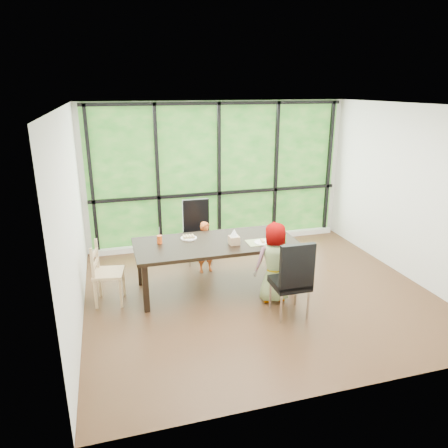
{
  "coord_description": "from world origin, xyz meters",
  "views": [
    {
      "loc": [
        -2.03,
        -5.26,
        2.93
      ],
      "look_at": [
        -0.47,
        0.21,
        1.05
      ],
      "focal_mm": 33.42,
      "sensor_mm": 36.0,
      "label": 1
    }
  ],
  "objects_px": {
    "plate_near": "(263,242)",
    "white_mug": "(282,231)",
    "dining_table": "(216,265)",
    "green_cup": "(283,239)",
    "chair_end_beech": "(109,273)",
    "orange_cup": "(160,239)",
    "plate_far": "(189,238)",
    "chair_interior_leather": "(290,278)",
    "tissue_box": "(234,240)",
    "chair_window_leather": "(198,232)",
    "child_older": "(275,262)",
    "child_toddler": "(206,247)"
  },
  "relations": [
    {
      "from": "chair_window_leather",
      "to": "white_mug",
      "type": "xyz_separation_m",
      "value": [
        1.12,
        -1.01,
        0.25
      ]
    },
    {
      "from": "plate_near",
      "to": "orange_cup",
      "type": "distance_m",
      "value": 1.51
    },
    {
      "from": "chair_window_leather",
      "to": "tissue_box",
      "type": "bearing_deg",
      "value": -76.1
    },
    {
      "from": "chair_window_leather",
      "to": "plate_near",
      "type": "xyz_separation_m",
      "value": [
        0.68,
        -1.3,
        0.22
      ]
    },
    {
      "from": "chair_interior_leather",
      "to": "tissue_box",
      "type": "distance_m",
      "value": 1.03
    },
    {
      "from": "dining_table",
      "to": "green_cup",
      "type": "height_order",
      "value": "green_cup"
    },
    {
      "from": "chair_window_leather",
      "to": "tissue_box",
      "type": "relative_size",
      "value": 7.51
    },
    {
      "from": "dining_table",
      "to": "plate_far",
      "type": "height_order",
      "value": "plate_far"
    },
    {
      "from": "plate_far",
      "to": "chair_interior_leather",
      "type": "bearing_deg",
      "value": -49.21
    },
    {
      "from": "plate_near",
      "to": "green_cup",
      "type": "distance_m",
      "value": 0.31
    },
    {
      "from": "plate_near",
      "to": "plate_far",
      "type": "bearing_deg",
      "value": 154.43
    },
    {
      "from": "orange_cup",
      "to": "white_mug",
      "type": "relative_size",
      "value": 1.34
    },
    {
      "from": "white_mug",
      "to": "green_cup",
      "type": "bearing_deg",
      "value": -111.35
    },
    {
      "from": "chair_interior_leather",
      "to": "plate_near",
      "type": "bearing_deg",
      "value": -82.72
    },
    {
      "from": "dining_table",
      "to": "chair_window_leather",
      "type": "height_order",
      "value": "chair_window_leather"
    },
    {
      "from": "plate_near",
      "to": "tissue_box",
      "type": "distance_m",
      "value": 0.43
    },
    {
      "from": "chair_window_leather",
      "to": "chair_interior_leather",
      "type": "height_order",
      "value": "same"
    },
    {
      "from": "plate_near",
      "to": "orange_cup",
      "type": "xyz_separation_m",
      "value": [
        -1.46,
        0.4,
        0.05
      ]
    },
    {
      "from": "green_cup",
      "to": "white_mug",
      "type": "relative_size",
      "value": 1.41
    },
    {
      "from": "dining_table",
      "to": "orange_cup",
      "type": "distance_m",
      "value": 0.93
    },
    {
      "from": "child_toddler",
      "to": "green_cup",
      "type": "xyz_separation_m",
      "value": [
        0.94,
        -0.94,
        0.38
      ]
    },
    {
      "from": "dining_table",
      "to": "chair_end_beech",
      "type": "bearing_deg",
      "value": -179.48
    },
    {
      "from": "tissue_box",
      "to": "plate_near",
      "type": "bearing_deg",
      "value": -9.08
    },
    {
      "from": "dining_table",
      "to": "tissue_box",
      "type": "relative_size",
      "value": 16.57
    },
    {
      "from": "chair_window_leather",
      "to": "chair_interior_leather",
      "type": "distance_m",
      "value": 2.23
    },
    {
      "from": "child_older",
      "to": "chair_end_beech",
      "type": "bearing_deg",
      "value": -10.49
    },
    {
      "from": "chair_window_leather",
      "to": "chair_interior_leather",
      "type": "bearing_deg",
      "value": -67.93
    },
    {
      "from": "dining_table",
      "to": "orange_cup",
      "type": "relative_size",
      "value": 19.72
    },
    {
      "from": "chair_interior_leather",
      "to": "chair_end_beech",
      "type": "bearing_deg",
      "value": -22.93
    },
    {
      "from": "chair_window_leather",
      "to": "chair_interior_leather",
      "type": "relative_size",
      "value": 1.0
    },
    {
      "from": "chair_window_leather",
      "to": "plate_far",
      "type": "distance_m",
      "value": 0.91
    },
    {
      "from": "tissue_box",
      "to": "orange_cup",
      "type": "bearing_deg",
      "value": 162.32
    },
    {
      "from": "chair_end_beech",
      "to": "green_cup",
      "type": "xyz_separation_m",
      "value": [
        2.5,
        -0.29,
        0.36
      ]
    },
    {
      "from": "chair_interior_leather",
      "to": "green_cup",
      "type": "distance_m",
      "value": 0.79
    },
    {
      "from": "plate_far",
      "to": "white_mug",
      "type": "relative_size",
      "value": 2.73
    },
    {
      "from": "plate_near",
      "to": "white_mug",
      "type": "distance_m",
      "value": 0.52
    },
    {
      "from": "green_cup",
      "to": "tissue_box",
      "type": "xyz_separation_m",
      "value": [
        -0.71,
        0.14,
        -0.0
      ]
    },
    {
      "from": "dining_table",
      "to": "chair_window_leather",
      "type": "bearing_deg",
      "value": 91.67
    },
    {
      "from": "dining_table",
      "to": "child_older",
      "type": "bearing_deg",
      "value": -40.02
    },
    {
      "from": "chair_interior_leather",
      "to": "tissue_box",
      "type": "xyz_separation_m",
      "value": [
        -0.51,
        0.86,
        0.27
      ]
    },
    {
      "from": "chair_end_beech",
      "to": "orange_cup",
      "type": "xyz_separation_m",
      "value": [
        0.75,
        0.18,
        0.36
      ]
    },
    {
      "from": "green_cup",
      "to": "child_toddler",
      "type": "bearing_deg",
      "value": 135.1
    },
    {
      "from": "chair_end_beech",
      "to": "orange_cup",
      "type": "height_order",
      "value": "chair_end_beech"
    },
    {
      "from": "chair_interior_leather",
      "to": "child_toddler",
      "type": "distance_m",
      "value": 1.82
    },
    {
      "from": "chair_interior_leather",
      "to": "plate_far",
      "type": "distance_m",
      "value": 1.69
    },
    {
      "from": "child_older",
      "to": "chair_interior_leather",
      "type": "bearing_deg",
      "value": 98.57
    },
    {
      "from": "dining_table",
      "to": "chair_interior_leather",
      "type": "xyz_separation_m",
      "value": [
        0.74,
        -1.02,
        0.17
      ]
    },
    {
      "from": "plate_far",
      "to": "white_mug",
      "type": "xyz_separation_m",
      "value": [
        1.44,
        -0.19,
        0.04
      ]
    },
    {
      "from": "chair_end_beech",
      "to": "plate_near",
      "type": "height_order",
      "value": "chair_end_beech"
    },
    {
      "from": "chair_interior_leather",
      "to": "green_cup",
      "type": "relative_size",
      "value": 8.49
    }
  ]
}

